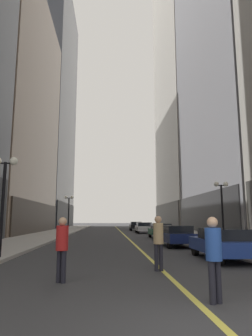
{
  "coord_description": "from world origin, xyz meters",
  "views": [
    {
      "loc": [
        -1.88,
        -4.64,
        1.71
      ],
      "look_at": [
        -0.05,
        25.64,
        6.84
      ],
      "focal_mm": 32.45,
      "sensor_mm": 36.0,
      "label": 1
    }
  ],
  "objects_px": {
    "pedestrian_in_red_jacket": "(62,244)",
    "pedestrian_in_blue_hoodie": "(214,252)",
    "pedestrian_in_tan_trench": "(158,238)",
    "street_lamp_left_near": "(4,183)",
    "car_navy": "(176,235)",
    "car_green": "(161,230)",
    "car_white": "(144,227)",
    "street_lamp_left_far": "(69,206)",
    "car_blue": "(223,243)",
    "car_black": "(136,226)",
    "street_lamp_right_mid": "(222,198)"
  },
  "relations": [
    {
      "from": "pedestrian_in_tan_trench",
      "to": "street_lamp_left_far",
      "type": "distance_m",
      "value": 26.28
    },
    {
      "from": "car_navy",
      "to": "car_green",
      "type": "bearing_deg",
      "value": 86.93
    },
    {
      "from": "street_lamp_left_far",
      "to": "car_navy",
      "type": "bearing_deg",
      "value": -61.41
    },
    {
      "from": "car_blue",
      "to": "car_navy",
      "type": "bearing_deg",
      "value": 95.07
    },
    {
      "from": "car_navy",
      "to": "pedestrian_in_red_jacket",
      "type": "relative_size",
      "value": 2.39
    },
    {
      "from": "car_white",
      "to": "street_lamp_left_far",
      "type": "relative_size",
      "value": 0.94
    },
    {
      "from": "street_lamp_left_far",
      "to": "pedestrian_in_blue_hoodie",
      "type": "bearing_deg",
      "value": -77.07
    },
    {
      "from": "car_navy",
      "to": "pedestrian_in_tan_trench",
      "type": "relative_size",
      "value": 2.31
    },
    {
      "from": "pedestrian_in_red_jacket",
      "to": "pedestrian_in_blue_hoodie",
      "type": "relative_size",
      "value": 1.0
    },
    {
      "from": "car_black",
      "to": "pedestrian_in_blue_hoodie",
      "type": "xyz_separation_m",
      "value": [
        -2.15,
        -41.19,
        0.31
      ]
    },
    {
      "from": "street_lamp_left_near",
      "to": "car_green",
      "type": "bearing_deg",
      "value": 57.13
    },
    {
      "from": "pedestrian_in_red_jacket",
      "to": "pedestrian_in_tan_trench",
      "type": "relative_size",
      "value": 0.97
    },
    {
      "from": "car_white",
      "to": "pedestrian_in_red_jacket",
      "type": "distance_m",
      "value": 30.22
    },
    {
      "from": "street_lamp_left_near",
      "to": "street_lamp_right_mid",
      "type": "bearing_deg",
      "value": 32.62
    },
    {
      "from": "pedestrian_in_blue_hoodie",
      "to": "street_lamp_right_mid",
      "type": "height_order",
      "value": "street_lamp_right_mid"
    },
    {
      "from": "car_black",
      "to": "pedestrian_in_tan_trench",
      "type": "bearing_deg",
      "value": -94.08
    },
    {
      "from": "car_green",
      "to": "car_white",
      "type": "bearing_deg",
      "value": 91.59
    },
    {
      "from": "car_black",
      "to": "street_lamp_left_far",
      "type": "bearing_deg",
      "value": -127.19
    },
    {
      "from": "car_green",
      "to": "car_black",
      "type": "bearing_deg",
      "value": 91.29
    },
    {
      "from": "street_lamp_left_far",
      "to": "pedestrian_in_tan_trench",
      "type": "bearing_deg",
      "value": -76.18
    },
    {
      "from": "car_blue",
      "to": "pedestrian_in_tan_trench",
      "type": "distance_m",
      "value": 4.14
    },
    {
      "from": "pedestrian_in_red_jacket",
      "to": "street_lamp_left_far",
      "type": "xyz_separation_m",
      "value": [
        -3.26,
        27.15,
        2.22
      ]
    },
    {
      "from": "car_blue",
      "to": "car_green",
      "type": "height_order",
      "value": "same"
    },
    {
      "from": "pedestrian_in_red_jacket",
      "to": "street_lamp_left_near",
      "type": "relative_size",
      "value": 0.4
    },
    {
      "from": "car_blue",
      "to": "car_black",
      "type": "bearing_deg",
      "value": 90.95
    },
    {
      "from": "pedestrian_in_tan_trench",
      "to": "street_lamp_right_mid",
      "type": "bearing_deg",
      "value": 59.59
    },
    {
      "from": "car_navy",
      "to": "car_black",
      "type": "relative_size",
      "value": 0.89
    },
    {
      "from": "street_lamp_right_mid",
      "to": "pedestrian_in_tan_trench",
      "type": "bearing_deg",
      "value": -120.41
    },
    {
      "from": "pedestrian_in_blue_hoodie",
      "to": "pedestrian_in_tan_trench",
      "type": "xyz_separation_m",
      "value": [
        -0.5,
        4.02,
        0.04
      ]
    },
    {
      "from": "pedestrian_in_tan_trench",
      "to": "car_black",
      "type": "bearing_deg",
      "value": 85.92
    },
    {
      "from": "street_lamp_left_far",
      "to": "car_blue",
      "type": "bearing_deg",
      "value": -67.47
    },
    {
      "from": "car_black",
      "to": "pedestrian_in_red_jacket",
      "type": "height_order",
      "value": "pedestrian_in_red_jacket"
    },
    {
      "from": "car_navy",
      "to": "pedestrian_in_blue_hoodie",
      "type": "height_order",
      "value": "pedestrian_in_blue_hoodie"
    },
    {
      "from": "car_blue",
      "to": "street_lamp_left_far",
      "type": "xyz_separation_m",
      "value": [
        -9.48,
        22.87,
        2.54
      ]
    },
    {
      "from": "pedestrian_in_tan_trench",
      "to": "street_lamp_left_far",
      "type": "height_order",
      "value": "street_lamp_left_far"
    },
    {
      "from": "car_navy",
      "to": "pedestrian_in_tan_trench",
      "type": "distance_m",
      "value": 9.48
    },
    {
      "from": "pedestrian_in_red_jacket",
      "to": "street_lamp_left_near",
      "type": "bearing_deg",
      "value": 124.93
    },
    {
      "from": "pedestrian_in_blue_hoodie",
      "to": "street_lamp_left_near",
      "type": "bearing_deg",
      "value": 134.12
    },
    {
      "from": "car_green",
      "to": "pedestrian_in_tan_trench",
      "type": "bearing_deg",
      "value": -100.08
    },
    {
      "from": "pedestrian_in_red_jacket",
      "to": "street_lamp_left_far",
      "type": "distance_m",
      "value": 27.43
    },
    {
      "from": "car_blue",
      "to": "car_white",
      "type": "bearing_deg",
      "value": 90.96
    },
    {
      "from": "pedestrian_in_tan_trench",
      "to": "street_lamp_left_near",
      "type": "relative_size",
      "value": 0.41
    },
    {
      "from": "pedestrian_in_tan_trench",
      "to": "pedestrian_in_blue_hoodie",
      "type": "bearing_deg",
      "value": -82.85
    },
    {
      "from": "car_navy",
      "to": "street_lamp_right_mid",
      "type": "relative_size",
      "value": 0.95
    },
    {
      "from": "car_white",
      "to": "street_lamp_left_far",
      "type": "distance_m",
      "value": 9.74
    },
    {
      "from": "pedestrian_in_red_jacket",
      "to": "pedestrian_in_tan_trench",
      "type": "height_order",
      "value": "pedestrian_in_tan_trench"
    },
    {
      "from": "car_green",
      "to": "car_white",
      "type": "relative_size",
      "value": 1.0
    },
    {
      "from": "pedestrian_in_red_jacket",
      "to": "pedestrian_in_blue_hoodie",
      "type": "bearing_deg",
      "value": -33.34
    },
    {
      "from": "car_navy",
      "to": "pedestrian_in_red_jacket",
      "type": "distance_m",
      "value": 12.2
    },
    {
      "from": "pedestrian_in_tan_trench",
      "to": "street_lamp_left_near",
      "type": "bearing_deg",
      "value": 154.72
    }
  ]
}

